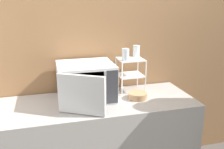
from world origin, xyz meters
TOP-DOWN VIEW (x-y plane):
  - wall_back at (0.00, 0.69)m, footprint 8.00×0.06m
  - counter at (0.00, 0.33)m, footprint 1.80×0.65m
  - microwave at (-0.06, 0.40)m, footprint 0.50×0.62m
  - dish_rack at (0.40, 0.51)m, footprint 0.24×0.22m
  - glass_front_left at (0.32, 0.45)m, footprint 0.07×0.07m
  - glass_back_right at (0.47, 0.57)m, footprint 0.07×0.07m
  - bowl at (0.40, 0.30)m, footprint 0.17×0.17m

SIDE VIEW (x-z plane):
  - counter at x=0.00m, z-range 0.00..0.89m
  - bowl at x=0.40m, z-range 0.89..0.95m
  - microwave at x=-0.06m, z-range 0.89..1.22m
  - dish_rack at x=0.40m, z-range 0.96..1.29m
  - glass_front_left at x=0.32m, z-range 1.22..1.33m
  - glass_back_right at x=0.47m, z-range 1.22..1.33m
  - wall_back at x=0.00m, z-range 0.00..2.60m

